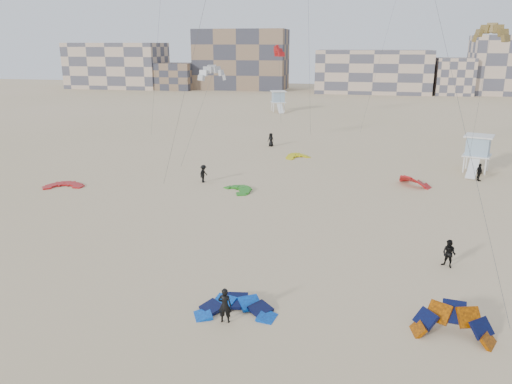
% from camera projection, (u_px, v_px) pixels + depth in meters
% --- Properties ---
extents(ground, '(320.00, 320.00, 0.00)m').
position_uv_depth(ground, '(214.00, 318.00, 26.02)').
color(ground, '#D6B78F').
rests_on(ground, ground).
extents(kite_ground_blue, '(4.42, 4.61, 1.84)m').
position_uv_depth(kite_ground_blue, '(236.00, 313.00, 26.52)').
color(kite_ground_blue, '#0064EA').
rests_on(kite_ground_blue, ground).
extents(kite_ground_orange, '(4.28, 4.28, 3.84)m').
position_uv_depth(kite_ground_orange, '(452.00, 336.00, 24.46)').
color(kite_ground_orange, '#CE5A00').
rests_on(kite_ground_orange, ground).
extents(kite_ground_red, '(4.54, 4.68, 0.70)m').
position_uv_depth(kite_ground_red, '(64.00, 187.00, 49.89)').
color(kite_ground_red, '#BB1007').
rests_on(kite_ground_red, ground).
extents(kite_ground_green, '(4.57, 4.53, 0.97)m').
position_uv_depth(kite_ground_green, '(238.00, 191.00, 48.53)').
color(kite_ground_green, '#199621').
rests_on(kite_ground_green, ground).
extents(kite_ground_red_far, '(4.79, 4.77, 3.06)m').
position_uv_depth(kite_ground_red_far, '(413.00, 185.00, 50.45)').
color(kite_ground_red_far, '#BB1007').
rests_on(kite_ground_red_far, ground).
extents(kite_ground_yellow, '(4.34, 4.38, 1.51)m').
position_uv_depth(kite_ground_yellow, '(298.00, 158.00, 62.59)').
color(kite_ground_yellow, yellow).
rests_on(kite_ground_yellow, ground).
extents(kitesurfer_main, '(0.73, 0.52, 1.90)m').
position_uv_depth(kitesurfer_main, '(225.00, 305.00, 25.40)').
color(kitesurfer_main, black).
rests_on(kitesurfer_main, ground).
extents(kitesurfer_b, '(1.13, 1.08, 1.84)m').
position_uv_depth(kitesurfer_b, '(449.00, 254.00, 31.72)').
color(kitesurfer_b, black).
rests_on(kitesurfer_b, ground).
extents(kitesurfer_c, '(0.95, 1.32, 1.84)m').
position_uv_depth(kitesurfer_c, '(204.00, 174.00, 51.25)').
color(kitesurfer_c, black).
rests_on(kitesurfer_c, ground).
extents(kitesurfer_d, '(0.76, 1.17, 1.85)m').
position_uv_depth(kitesurfer_d, '(479.00, 172.00, 51.76)').
color(kitesurfer_d, black).
rests_on(kitesurfer_d, ground).
extents(kitesurfer_e, '(1.07, 0.89, 1.86)m').
position_uv_depth(kitesurfer_e, '(271.00, 140.00, 69.29)').
color(kitesurfer_e, black).
rests_on(kitesurfer_e, ground).
extents(kite_fly_grey, '(4.75, 13.83, 10.28)m').
position_uv_depth(kite_fly_grey, '(212.00, 75.00, 62.05)').
color(kite_fly_grey, silver).
rests_on(kite_fly_grey, ground).
extents(kite_fly_olive, '(4.43, 4.45, 14.81)m').
position_uv_depth(kite_fly_olive, '(491.00, 35.00, 48.15)').
color(kite_fly_olive, olive).
rests_on(kite_fly_olive, ground).
extents(kite_fly_red, '(4.81, 8.82, 12.83)m').
position_uv_depth(kite_fly_red, '(279.00, 52.00, 86.27)').
color(kite_fly_red, '#BB1007').
rests_on(kite_fly_red, ground).
extents(lifeguard_tower_near, '(3.68, 6.06, 4.12)m').
position_uv_depth(lifeguard_tower_near, '(477.00, 154.00, 55.20)').
color(lifeguard_tower_near, white).
rests_on(lifeguard_tower_near, ground).
extents(lifeguard_tower_far, '(3.82, 6.28, 4.26)m').
position_uv_depth(lifeguard_tower_far, '(278.00, 101.00, 104.84)').
color(lifeguard_tower_far, white).
rests_on(lifeguard_tower_far, ground).
extents(condo_west_a, '(30.00, 15.00, 14.00)m').
position_uv_depth(condo_west_a, '(117.00, 66.00, 159.58)').
color(condo_west_a, '#C4A990').
rests_on(condo_west_a, ground).
extents(condo_west_b, '(28.00, 14.00, 18.00)m').
position_uv_depth(condo_west_b, '(241.00, 60.00, 155.02)').
color(condo_west_b, '#80654D').
rests_on(condo_west_b, ground).
extents(condo_mid, '(32.00, 16.00, 12.00)m').
position_uv_depth(condo_mid, '(373.00, 71.00, 144.39)').
color(condo_mid, '#C4A990').
rests_on(condo_mid, ground).
extents(condo_fill_left, '(12.00, 10.00, 8.00)m').
position_uv_depth(condo_fill_left, '(174.00, 76.00, 154.69)').
color(condo_fill_left, '#80654D').
rests_on(condo_fill_left, ground).
extents(condo_fill_right, '(10.00, 10.00, 10.00)m').
position_uv_depth(condo_fill_right, '(454.00, 76.00, 138.54)').
color(condo_fill_right, '#C4A990').
rests_on(condo_fill_right, ground).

